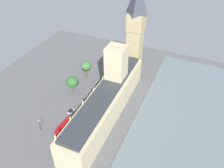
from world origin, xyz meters
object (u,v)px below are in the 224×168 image
object	(u,v)px
car_dark_green_far_end	(87,100)
double_decker_bus_kerbside	(64,127)
clock_tower	(136,29)
plane_tree_trailing	(72,82)
street_lamp_by_river_gate	(39,123)
pedestrian_opposite_hall	(73,133)
car_black_leading	(99,84)
pedestrian_corner	(113,80)
plane_tree_midblock	(86,66)
parliament_building	(107,99)
car_silver_near_tower	(71,111)

from	to	relation	value
car_dark_green_far_end	double_decker_bus_kerbside	world-z (taller)	double_decker_bus_kerbside
clock_tower	plane_tree_trailing	xyz separation A→B (m)	(24.11, 32.48, -21.59)
car_dark_green_far_end	street_lamp_by_river_gate	bearing A→B (deg)	-106.03
pedestrian_opposite_hall	street_lamp_by_river_gate	xyz separation A→B (m)	(15.49, 3.49, 3.59)
double_decker_bus_kerbside	pedestrian_opposite_hall	world-z (taller)	double_decker_bus_kerbside
clock_tower	car_black_leading	distance (m)	37.24
clock_tower	car_black_leading	world-z (taller)	clock_tower
pedestrian_corner	street_lamp_by_river_gate	size ratio (longest dim) A/B	0.27
plane_tree_midblock	plane_tree_trailing	distance (m)	16.26
plane_tree_trailing	plane_tree_midblock	bearing A→B (deg)	-89.68
car_black_leading	double_decker_bus_kerbside	size ratio (longest dim) A/B	0.43
clock_tower	car_dark_green_far_end	world-z (taller)	clock_tower
parliament_building	car_dark_green_far_end	size ratio (longest dim) A/B	16.62
car_silver_near_tower	plane_tree_midblock	xyz separation A→B (m)	(7.68, -31.24, 6.60)
parliament_building	car_dark_green_far_end	bearing A→B (deg)	-12.69
clock_tower	pedestrian_opposite_hall	xyz separation A→B (m)	(8.22, 59.40, -27.86)
double_decker_bus_kerbside	street_lamp_by_river_gate	bearing A→B (deg)	-155.91
clock_tower	double_decker_bus_kerbside	distance (m)	65.82
pedestrian_corner	street_lamp_by_river_gate	world-z (taller)	street_lamp_by_river_gate
car_dark_green_far_end	street_lamp_by_river_gate	xyz separation A→B (m)	(10.28, 26.45, 3.45)
plane_tree_midblock	plane_tree_trailing	size ratio (longest dim) A/B	1.02
car_dark_green_far_end	pedestrian_opposite_hall	bearing A→B (deg)	-72.00
car_dark_green_far_end	plane_tree_trailing	bearing A→B (deg)	164.83
car_black_leading	plane_tree_midblock	world-z (taller)	plane_tree_midblock
clock_tower	double_decker_bus_kerbside	bearing A→B (deg)	77.88
car_black_leading	double_decker_bus_kerbside	distance (m)	38.14
parliament_building	plane_tree_midblock	bearing A→B (deg)	-43.59
parliament_building	clock_tower	world-z (taller)	clock_tower
parliament_building	plane_tree_trailing	xyz separation A→B (m)	(24.39, -7.05, -1.75)
plane_tree_midblock	plane_tree_trailing	xyz separation A→B (m)	(-0.09, 16.25, -0.47)
car_dark_green_far_end	plane_tree_trailing	xyz separation A→B (m)	(10.67, -3.96, 6.13)
car_silver_near_tower	double_decker_bus_kerbside	bearing A→B (deg)	-66.05
car_dark_green_far_end	car_silver_near_tower	size ratio (longest dim) A/B	0.99
parliament_building	car_silver_near_tower	world-z (taller)	parliament_building
parliament_building	car_black_leading	bearing A→B (deg)	-53.78
car_black_leading	clock_tower	bearing A→B (deg)	61.48
clock_tower	pedestrian_corner	size ratio (longest dim) A/B	32.75
car_black_leading	street_lamp_by_river_gate	bearing A→B (deg)	-100.33
parliament_building	plane_tree_trailing	distance (m)	25.45
clock_tower	pedestrian_opposite_hall	bearing A→B (deg)	82.12
pedestrian_corner	pedestrian_opposite_hall	bearing A→B (deg)	-145.53
parliament_building	plane_tree_trailing	world-z (taller)	parliament_building
car_black_leading	plane_tree_midblock	bearing A→B (deg)	159.93
car_black_leading	pedestrian_opposite_hall	bearing A→B (deg)	-78.82
pedestrian_opposite_hall	street_lamp_by_river_gate	distance (m)	16.28
plane_tree_trailing	clock_tower	bearing A→B (deg)	-126.59
car_silver_near_tower	clock_tower	bearing A→B (deg)	76.66
clock_tower	pedestrian_corner	xyz separation A→B (m)	(7.78, 14.32, -27.84)
car_black_leading	car_dark_green_far_end	distance (m)	15.40
car_black_leading	plane_tree_trailing	distance (m)	16.91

